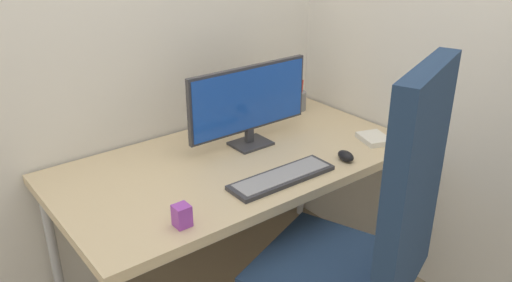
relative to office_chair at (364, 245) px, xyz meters
The scene contains 8 objects.
desk 0.71m from the office_chair, 92.27° to the left, with size 1.58×0.83×0.74m.
office_chair is the anchor object (origin of this frame).
monitor 0.85m from the office_chair, 82.51° to the left, with size 0.63×0.14×0.37m.
keyboard 0.44m from the office_chair, 90.25° to the left, with size 0.46×0.14×0.02m.
mouse 0.52m from the office_chair, 50.51° to the left, with size 0.05×0.09×0.04m, color black.
pen_holder 1.16m from the office_chair, 59.15° to the left, with size 0.08×0.08×0.17m.
notebook 0.75m from the office_chair, 38.00° to the left, with size 0.12×0.15×0.03m, color silver.
desk_clamp_accessory 0.64m from the office_chair, 141.06° to the left, with size 0.05×0.05×0.08m, color purple.
Camera 1 is at (-1.18, -1.65, 1.73)m, focal length 36.12 mm.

